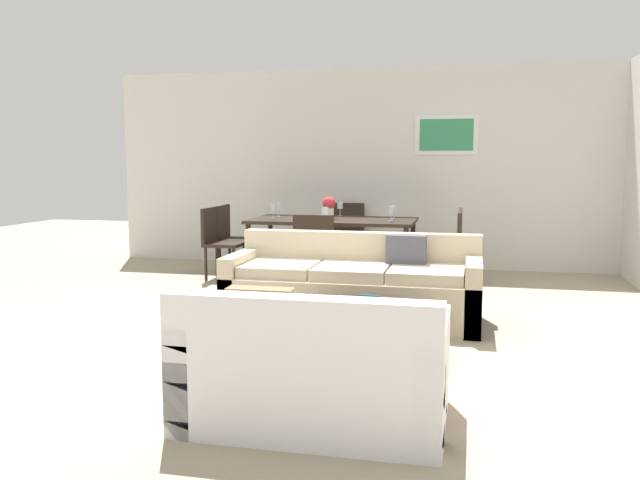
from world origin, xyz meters
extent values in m
plane|color=tan|center=(0.00, 0.00, 0.00)|extent=(18.00, 18.00, 0.00)
cube|color=silver|center=(0.30, 3.53, 1.35)|extent=(8.40, 0.06, 2.70)
cube|color=white|center=(0.78, 3.48, 1.79)|extent=(0.82, 0.02, 0.52)
cube|color=#338C59|center=(0.78, 3.47, 1.79)|extent=(0.70, 0.01, 0.42)
cube|color=beige|center=(0.10, 0.30, 0.21)|extent=(2.27, 0.90, 0.42)
cube|color=beige|center=(0.10, 0.67, 0.60)|extent=(2.27, 0.16, 0.36)
cube|color=beige|center=(-0.96, 0.30, 0.30)|extent=(0.14, 0.90, 0.60)
cube|color=beige|center=(1.16, 0.30, 0.30)|extent=(0.14, 0.90, 0.60)
cube|color=beige|center=(-0.56, 0.26, 0.47)|extent=(0.64, 0.70, 0.10)
cube|color=beige|center=(0.10, 0.26, 0.47)|extent=(0.64, 0.70, 0.10)
cube|color=beige|center=(0.76, 0.26, 0.47)|extent=(0.64, 0.70, 0.10)
cube|color=#4C4C56|center=(0.56, 0.49, 0.60)|extent=(0.36, 0.13, 0.36)
cube|color=white|center=(0.30, -2.02, 0.21)|extent=(1.44, 0.90, 0.42)
cube|color=white|center=(0.30, -2.39, 0.60)|extent=(1.44, 0.16, 0.36)
cube|color=white|center=(0.95, -2.02, 0.30)|extent=(0.14, 0.90, 0.60)
cube|color=white|center=(-0.34, -2.02, 0.30)|extent=(0.14, 0.90, 0.60)
cube|color=white|center=(0.59, -1.98, 0.47)|extent=(0.56, 0.70, 0.10)
cube|color=white|center=(0.02, -1.98, 0.47)|extent=(0.56, 0.70, 0.10)
cube|color=#99724C|center=(0.04, -2.21, 0.60)|extent=(0.36, 0.13, 0.36)
cube|color=#38281E|center=(0.35, -0.87, 0.19)|extent=(1.02, 0.98, 0.38)
cylinder|color=navy|center=(0.39, -0.80, 0.41)|extent=(0.32, 0.32, 0.06)
torus|color=navy|center=(0.39, -0.80, 0.44)|extent=(0.32, 0.32, 0.02)
cylinder|color=silver|center=(0.62, -0.83, 0.41)|extent=(0.07, 0.07, 0.07)
sphere|color=#669E2D|center=(0.12, -0.92, 0.42)|extent=(0.07, 0.07, 0.07)
cube|color=black|center=(-0.51, 2.33, 0.73)|extent=(1.99, 1.01, 0.04)
cylinder|color=black|center=(-1.45, 1.89, 0.35)|extent=(0.06, 0.06, 0.71)
cylinder|color=black|center=(0.42, 1.89, 0.35)|extent=(0.06, 0.06, 0.71)
cylinder|color=black|center=(-1.45, 2.78, 0.35)|extent=(0.06, 0.06, 0.71)
cylinder|color=black|center=(0.42, 2.78, 0.35)|extent=(0.06, 0.06, 0.71)
cube|color=black|center=(-0.51, 3.16, 0.43)|extent=(0.44, 0.44, 0.04)
cube|color=black|center=(-0.51, 3.36, 0.67)|extent=(0.44, 0.04, 0.43)
cylinder|color=black|center=(-0.69, 2.98, 0.21)|extent=(0.04, 0.04, 0.41)
cylinder|color=black|center=(-0.33, 2.98, 0.21)|extent=(0.04, 0.04, 0.41)
cylinder|color=black|center=(-0.69, 3.34, 0.21)|extent=(0.04, 0.04, 0.41)
cylinder|color=black|center=(-0.33, 3.34, 0.21)|extent=(0.04, 0.04, 0.41)
cube|color=black|center=(-1.83, 2.56, 0.43)|extent=(0.44, 0.44, 0.04)
cube|color=black|center=(-2.03, 2.56, 0.67)|extent=(0.04, 0.44, 0.43)
cylinder|color=black|center=(-1.65, 2.38, 0.21)|extent=(0.04, 0.04, 0.41)
cylinder|color=black|center=(-1.65, 2.74, 0.21)|extent=(0.04, 0.04, 0.41)
cylinder|color=black|center=(-2.01, 2.38, 0.21)|extent=(0.04, 0.04, 0.41)
cylinder|color=black|center=(-2.01, 2.74, 0.21)|extent=(0.04, 0.04, 0.41)
cube|color=black|center=(-1.83, 2.10, 0.43)|extent=(0.44, 0.44, 0.04)
cube|color=black|center=(-2.03, 2.10, 0.67)|extent=(0.04, 0.44, 0.43)
cylinder|color=black|center=(-1.65, 1.92, 0.21)|extent=(0.04, 0.04, 0.41)
cylinder|color=black|center=(-1.65, 2.28, 0.21)|extent=(0.04, 0.04, 0.41)
cylinder|color=black|center=(-2.01, 1.92, 0.21)|extent=(0.04, 0.04, 0.41)
cylinder|color=black|center=(-2.01, 2.28, 0.21)|extent=(0.04, 0.04, 0.41)
cube|color=black|center=(0.80, 2.56, 0.43)|extent=(0.44, 0.44, 0.04)
cube|color=black|center=(1.00, 2.56, 0.67)|extent=(0.04, 0.44, 0.43)
cylinder|color=black|center=(0.62, 2.74, 0.21)|extent=(0.04, 0.04, 0.41)
cylinder|color=black|center=(0.62, 2.38, 0.21)|extent=(0.04, 0.04, 0.41)
cylinder|color=black|center=(0.98, 2.74, 0.21)|extent=(0.04, 0.04, 0.41)
cylinder|color=black|center=(0.98, 2.38, 0.21)|extent=(0.04, 0.04, 0.41)
cube|color=black|center=(-0.51, 1.51, 0.43)|extent=(0.44, 0.44, 0.04)
cube|color=black|center=(-0.51, 1.31, 0.67)|extent=(0.44, 0.04, 0.43)
cylinder|color=black|center=(-0.33, 1.69, 0.21)|extent=(0.04, 0.04, 0.41)
cylinder|color=black|center=(-0.69, 1.69, 0.21)|extent=(0.04, 0.04, 0.41)
cylinder|color=black|center=(-0.33, 1.33, 0.21)|extent=(0.04, 0.04, 0.41)
cylinder|color=black|center=(-0.69, 1.33, 0.21)|extent=(0.04, 0.04, 0.41)
cube|color=black|center=(0.80, 2.10, 0.43)|extent=(0.44, 0.44, 0.04)
cube|color=black|center=(1.00, 2.10, 0.67)|extent=(0.04, 0.44, 0.43)
cylinder|color=black|center=(0.62, 2.28, 0.21)|extent=(0.04, 0.04, 0.41)
cylinder|color=black|center=(0.62, 1.92, 0.21)|extent=(0.04, 0.04, 0.41)
cylinder|color=black|center=(0.98, 2.28, 0.21)|extent=(0.04, 0.04, 0.41)
cylinder|color=black|center=(0.98, 1.92, 0.21)|extent=(0.04, 0.04, 0.41)
cylinder|color=silver|center=(-0.51, 2.78, 0.75)|extent=(0.06, 0.06, 0.01)
cylinder|color=silver|center=(-0.51, 2.78, 0.80)|extent=(0.01, 0.01, 0.09)
cylinder|color=silver|center=(-0.51, 2.78, 0.89)|extent=(0.07, 0.07, 0.09)
cylinder|color=silver|center=(0.21, 2.46, 0.75)|extent=(0.06, 0.06, 0.01)
cylinder|color=silver|center=(0.21, 2.46, 0.80)|extent=(0.01, 0.01, 0.08)
cylinder|color=silver|center=(0.21, 2.46, 0.88)|extent=(0.06, 0.06, 0.08)
cylinder|color=silver|center=(-0.51, 1.89, 0.75)|extent=(0.06, 0.06, 0.01)
cylinder|color=silver|center=(-0.51, 1.89, 0.80)|extent=(0.01, 0.01, 0.08)
cylinder|color=silver|center=(-0.51, 1.89, 0.88)|extent=(0.08, 0.08, 0.09)
cylinder|color=silver|center=(0.21, 2.21, 0.75)|extent=(0.06, 0.06, 0.01)
cylinder|color=silver|center=(0.21, 2.21, 0.79)|extent=(0.01, 0.01, 0.06)
cylinder|color=silver|center=(0.21, 2.21, 0.87)|extent=(0.07, 0.07, 0.10)
cylinder|color=silver|center=(-1.23, 2.21, 0.75)|extent=(0.06, 0.06, 0.01)
cylinder|color=silver|center=(-1.23, 2.21, 0.80)|extent=(0.01, 0.01, 0.08)
cylinder|color=silver|center=(-1.23, 2.21, 0.88)|extent=(0.07, 0.07, 0.09)
cylinder|color=silver|center=(-1.23, 2.46, 0.75)|extent=(0.06, 0.06, 0.01)
cylinder|color=silver|center=(-1.23, 2.46, 0.80)|extent=(0.01, 0.01, 0.09)
cylinder|color=silver|center=(-1.23, 2.46, 0.89)|extent=(0.06, 0.06, 0.09)
cylinder|color=silver|center=(-0.56, 2.34, 0.82)|extent=(0.12, 0.12, 0.13)
sphere|color=red|center=(-0.56, 2.34, 0.94)|extent=(0.16, 0.16, 0.16)
camera|label=1|loc=(1.13, -5.53, 1.46)|focal=37.25mm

